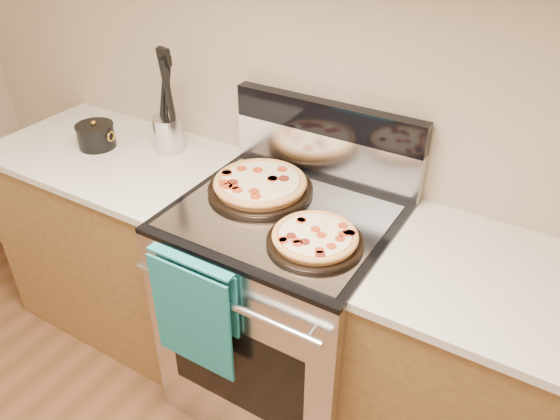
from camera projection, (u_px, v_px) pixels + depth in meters
The scene contains 17 objects.
wall_back at pixel (335, 64), 1.92m from camera, with size 4.00×4.00×0.00m, color tan.
range_body at pixel (284, 311), 2.16m from camera, with size 0.76×0.68×0.90m, color #B7B7BC.
oven_window at pixel (235, 368), 1.92m from camera, with size 0.56×0.01×0.40m, color black.
cooktop at pixel (284, 215), 1.91m from camera, with size 0.76×0.68×0.02m, color black.
backsplash_lower at pixel (326, 154), 2.08m from camera, with size 0.76×0.06×0.18m, color silver.
backsplash_upper at pixel (328, 118), 1.99m from camera, with size 0.76×0.06×0.12m, color black.
oven_handle at pixel (223, 302), 1.70m from camera, with size 0.03×0.03×0.70m, color silver.
dish_towel at pixel (195, 311), 1.81m from camera, with size 0.32×0.05×0.42m, color #16706F, non-canonical shape.
foil_sheet at pixel (280, 216), 1.88m from camera, with size 0.70×0.55×0.01m, color gray.
cabinet_left at pixel (127, 241), 2.57m from camera, with size 1.00×0.62×0.88m, color brown.
countertop_left at pixel (110, 155), 2.32m from camera, with size 1.02×0.64×0.03m, color beige.
cabinet_right at pixel (516, 404), 1.81m from camera, with size 1.00×0.62×0.88m, color brown.
countertop_right at pixel (553, 303), 1.56m from camera, with size 1.02×0.64×0.03m, color beige.
pepperoni_pizza_back at pixel (260, 185), 2.00m from camera, with size 0.38×0.38×0.05m, color #C5783C, non-canonical shape.
pepperoni_pizza_front at pixel (315, 238), 1.73m from camera, with size 0.31×0.31×0.04m, color #C5783C, non-canonical shape.
utensil_crock at pixel (168, 134), 2.28m from camera, with size 0.12×0.12×0.15m, color silver.
saucepan at pixel (96, 137), 2.32m from camera, with size 0.15×0.15×0.09m, color black.
Camera 1 is at (0.81, 0.29, 1.98)m, focal length 35.00 mm.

